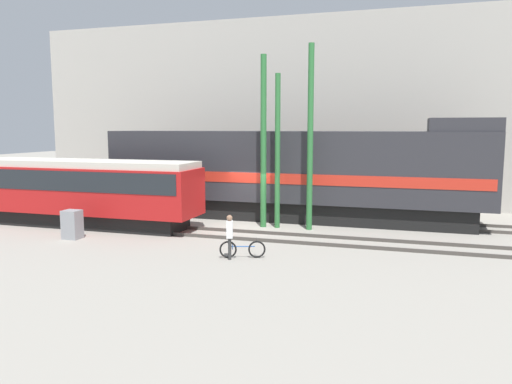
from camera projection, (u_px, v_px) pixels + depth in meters
ground_plane at (246, 227)px, 23.26m from camera, size 120.00×120.00×0.00m
track_near at (232, 234)px, 21.39m from camera, size 60.00×1.51×0.14m
track_far at (262, 216)px, 25.71m from camera, size 60.00×1.51×0.14m
building_backdrop at (297, 113)px, 32.72m from camera, size 33.42×6.00×11.14m
freight_locomotive at (293, 173)px, 24.95m from camera, size 18.93×3.04×5.03m
streetcar at (85, 189)px, 23.30m from camera, size 11.12×2.54×3.10m
bicycle at (243, 249)px, 17.72m from camera, size 1.58×0.67×0.68m
person at (230, 233)px, 17.48m from camera, size 0.32×0.41×1.58m
utility_pole_left at (263, 142)px, 22.83m from camera, size 0.27×0.27×7.88m
utility_pole_center at (278, 152)px, 22.69m from camera, size 0.24×0.24×7.02m
utility_pole_right at (310, 138)px, 22.17m from camera, size 0.26×0.26×8.26m
signal_box at (72, 224)px, 20.77m from camera, size 0.70×0.60×1.20m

